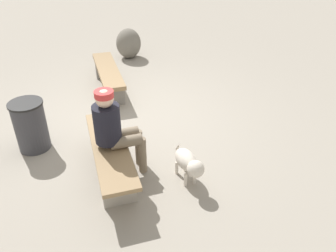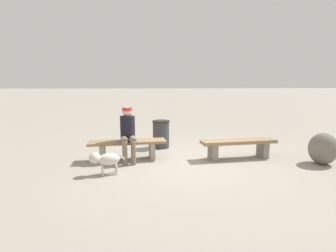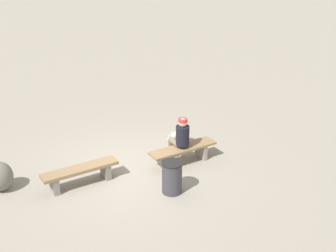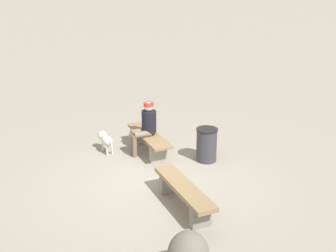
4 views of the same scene
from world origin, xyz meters
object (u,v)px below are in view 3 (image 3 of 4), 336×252
at_px(bench_left, 80,173).
at_px(seated_person, 181,136).
at_px(trash_bin, 172,177).
at_px(boulder, 0,176).
at_px(dog, 178,135).
at_px(bench_right, 183,152).

relative_size(bench_left, seated_person, 1.47).
relative_size(trash_bin, boulder, 1.09).
bearing_deg(boulder, trash_bin, -27.04).
relative_size(dog, trash_bin, 0.89).
xyz_separation_m(bench_left, trash_bin, (1.81, -1.23, 0.06)).
xyz_separation_m(bench_left, boulder, (-1.74, 0.58, 0.03)).
bearing_deg(bench_right, bench_left, 172.03).
relative_size(bench_left, boulder, 2.62).
distance_m(dog, boulder, 4.79).
relative_size(bench_left, dog, 2.70).
bearing_deg(bench_right, dog, 63.53).
bearing_deg(dog, boulder, 171.67).
bearing_deg(dog, bench_left, -175.80).
bearing_deg(bench_right, seated_person, 99.65).
height_order(seated_person, boulder, seated_person).
bearing_deg(seated_person, dog, 58.98).
relative_size(seated_person, boulder, 1.77).
distance_m(bench_right, trash_bin, 1.41).
bearing_deg(bench_left, boulder, 155.82).
xyz_separation_m(bench_left, seated_person, (2.65, -0.03, 0.42)).
distance_m(bench_left, dog, 3.17).
distance_m(bench_right, boulder, 4.47).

